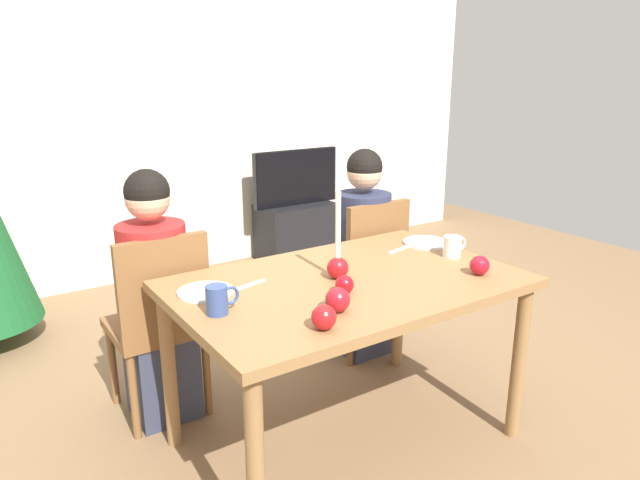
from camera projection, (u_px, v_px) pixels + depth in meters
name	position (u px, v px, depth m)	size (l,w,h in m)	color
ground_plane	(345.00, 438.00, 2.56)	(7.68, 7.68, 0.00)	brown
back_wall	(139.00, 108.00, 4.26)	(6.40, 0.10, 2.60)	beige
dining_table	(347.00, 299.00, 2.37)	(1.40, 0.90, 0.75)	olive
chair_left	(160.00, 316.00, 2.58)	(0.40, 0.40, 0.90)	brown
chair_right	(366.00, 268.00, 3.21)	(0.40, 0.40, 0.90)	brown
person_left_child	(156.00, 302.00, 2.59)	(0.30, 0.30, 1.17)	#33384C
person_right_child	(363.00, 257.00, 3.22)	(0.30, 0.30, 1.17)	#33384C
tv_stand	(297.00, 232.00, 4.95)	(0.64, 0.40, 0.48)	black
tv	(296.00, 177.00, 4.81)	(0.79, 0.05, 0.46)	black
candle_centerpiece	(338.00, 261.00, 2.34)	(0.09, 0.09, 0.36)	red
plate_left	(205.00, 292.00, 2.20)	(0.21, 0.21, 0.01)	silver
plate_right	(426.00, 243.00, 2.83)	(0.23, 0.23, 0.01)	silver
mug_left	(218.00, 300.00, 2.01)	(0.12, 0.08, 0.10)	#33477F
mug_right	(453.00, 246.00, 2.63)	(0.13, 0.08, 0.10)	silver
fork_left	(247.00, 286.00, 2.27)	(0.18, 0.01, 0.01)	silver
fork_right	(401.00, 249.00, 2.74)	(0.18, 0.01, 0.01)	silver
apple_near_candle	(480.00, 265.00, 2.39)	(0.08, 0.08, 0.08)	#AF1323
apple_by_left_plate	(338.00, 300.00, 2.02)	(0.09, 0.09, 0.09)	#AC1721
apple_by_right_mug	(324.00, 317.00, 1.89)	(0.09, 0.09, 0.09)	#B21719
apple_far_edge	(345.00, 285.00, 2.19)	(0.07, 0.07, 0.07)	red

